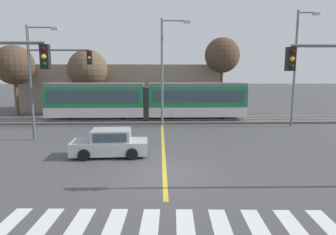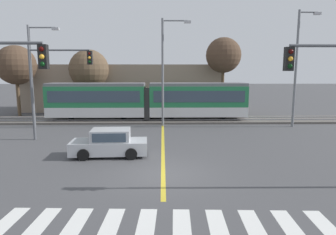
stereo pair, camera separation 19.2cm
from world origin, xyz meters
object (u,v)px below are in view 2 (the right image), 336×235
bare_tree_west (89,70)px  street_lamp_west (34,70)px  street_lamp_centre (165,66)px  sedan_crossing (110,144)px  traffic_light_mid_left (51,77)px  bare_tree_east (223,56)px  light_rail_tram (147,100)px  bare_tree_far_west (16,65)px  street_lamp_east (298,63)px

bare_tree_west → street_lamp_west: bearing=-106.6°
street_lamp_centre → bare_tree_west: size_ratio=1.28×
sedan_crossing → street_lamp_west: bearing=131.1°
street_lamp_west → street_lamp_centre: size_ratio=0.93×
traffic_light_mid_left → bare_tree_east: 18.57m
sedan_crossing → bare_tree_east: size_ratio=0.52×
traffic_light_mid_left → street_lamp_centre: 9.30m
light_rail_tram → bare_tree_far_west: 14.66m
bare_tree_far_west → street_lamp_east: bearing=-14.5°
light_rail_tram → bare_tree_west: 8.79m
sedan_crossing → street_lamp_west: street_lamp_west is taller
street_lamp_east → bare_tree_far_west: 27.36m
traffic_light_mid_left → street_lamp_east: size_ratio=0.68×
street_lamp_east → bare_tree_far_west: (-26.49, 6.86, -0.05)m
street_lamp_centre → street_lamp_east: 11.03m
street_lamp_east → bare_tree_east: (-4.73, 7.46, 1.00)m
light_rail_tram → street_lamp_east: bearing=-14.1°
bare_tree_west → bare_tree_east: bare_tree_east is taller
street_lamp_west → sedan_crossing: bearing=-48.9°
traffic_light_mid_left → street_lamp_centre: (7.72, 5.13, 0.80)m
street_lamp_east → bare_tree_west: size_ratio=1.37×
street_lamp_centre → traffic_light_mid_left: bearing=-146.4°
street_lamp_centre → bare_tree_far_west: bearing=157.9°
sedan_crossing → street_lamp_centre: bearing=70.8°
street_lamp_west → street_lamp_east: 21.76m
light_rail_tram → street_lamp_west: size_ratio=2.21×
street_lamp_east → bare_tree_east: street_lamp_east is taller
light_rail_tram → sedan_crossing: light_rail_tram is taller
street_lamp_west → street_lamp_east: (21.75, 0.05, 0.56)m
street_lamp_east → bare_tree_east: size_ratio=1.16×
bare_tree_far_west → light_rail_tram: bearing=-14.9°
street_lamp_west → bare_tree_west: 8.66m
light_rail_tram → sedan_crossing: 12.04m
light_rail_tram → bare_tree_east: bearing=28.3°
street_lamp_west → street_lamp_east: size_ratio=0.87×
sedan_crossing → street_lamp_west: (-7.53, 8.63, 4.10)m
traffic_light_mid_left → bare_tree_west: (-0.55, 12.81, 0.55)m
street_lamp_west → bare_tree_far_west: size_ratio=1.13×
light_rail_tram → traffic_light_mid_left: size_ratio=2.82×
traffic_light_mid_left → bare_tree_far_west: bearing=124.2°
sedan_crossing → bare_tree_far_west: size_ratio=0.58×
bare_tree_east → street_lamp_west: bearing=-156.2°
light_rail_tram → bare_tree_far_west: size_ratio=2.51×
traffic_light_mid_left → bare_tree_west: 12.83m
sedan_crossing → bare_tree_east: bare_tree_east is taller
light_rail_tram → sedan_crossing: (-1.54, -11.86, -1.35)m
sedan_crossing → traffic_light_mid_left: traffic_light_mid_left is taller
street_lamp_east → traffic_light_mid_left: bearing=-166.3°
street_lamp_centre → bare_tree_far_west: (-15.48, 6.29, 0.19)m
bare_tree_far_west → bare_tree_east: bare_tree_east is taller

